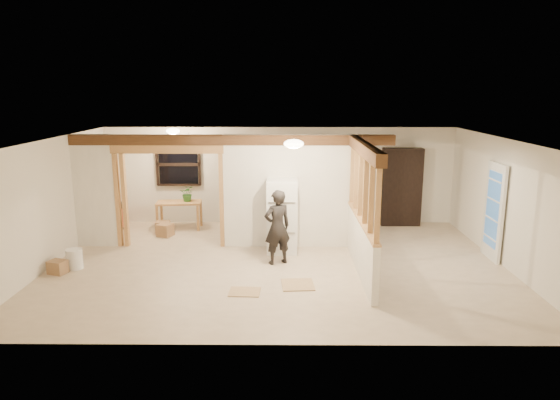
{
  "coord_description": "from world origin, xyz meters",
  "views": [
    {
      "loc": [
        0.12,
        -9.52,
        3.45
      ],
      "look_at": [
        0.04,
        0.4,
        1.24
      ],
      "focal_mm": 32.0,
      "sensor_mm": 36.0,
      "label": 1
    }
  ],
  "objects_px": {
    "woman": "(277,227)",
    "work_table": "(179,215)",
    "bookshelf": "(401,187)",
    "shop_vac": "(116,216)",
    "refrigerator": "(282,216)"
  },
  "relations": [
    {
      "from": "woman",
      "to": "shop_vac",
      "type": "relative_size",
      "value": 2.28
    },
    {
      "from": "refrigerator",
      "to": "woman",
      "type": "bearing_deg",
      "value": -96.74
    },
    {
      "from": "work_table",
      "to": "bookshelf",
      "type": "distance_m",
      "value": 5.69
    },
    {
      "from": "work_table",
      "to": "bookshelf",
      "type": "relative_size",
      "value": 0.55
    },
    {
      "from": "refrigerator",
      "to": "work_table",
      "type": "xyz_separation_m",
      "value": [
        -2.59,
        1.8,
        -0.44
      ]
    },
    {
      "from": "work_table",
      "to": "bookshelf",
      "type": "xyz_separation_m",
      "value": [
        5.64,
        0.39,
        0.65
      ]
    },
    {
      "from": "work_table",
      "to": "shop_vac",
      "type": "distance_m",
      "value": 1.6
    },
    {
      "from": "woman",
      "to": "work_table",
      "type": "distance_m",
      "value": 3.61
    },
    {
      "from": "refrigerator",
      "to": "work_table",
      "type": "distance_m",
      "value": 3.19
    },
    {
      "from": "woman",
      "to": "work_table",
      "type": "height_order",
      "value": "woman"
    },
    {
      "from": "refrigerator",
      "to": "bookshelf",
      "type": "relative_size",
      "value": 0.79
    },
    {
      "from": "shop_vac",
      "to": "work_table",
      "type": "bearing_deg",
      "value": 1.31
    },
    {
      "from": "refrigerator",
      "to": "work_table",
      "type": "relative_size",
      "value": 1.43
    },
    {
      "from": "work_table",
      "to": "shop_vac",
      "type": "bearing_deg",
      "value": 175.94
    },
    {
      "from": "woman",
      "to": "work_table",
      "type": "xyz_separation_m",
      "value": [
        -2.5,
        2.57,
        -0.41
      ]
    }
  ]
}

